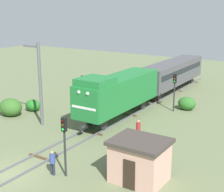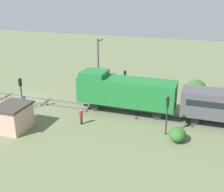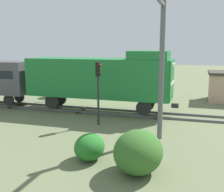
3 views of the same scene
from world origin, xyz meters
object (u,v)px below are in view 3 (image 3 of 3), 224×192
Objects in this scene: worker_by_signal at (155,93)px; catenary_mast at (161,66)px; relay_hut at (224,86)px; traffic_signal_mid at (98,82)px; locomotive at (101,77)px; traffic_signal_far at (60,71)px.

worker_by_signal is 0.22× the size of catenary_mast.
traffic_signal_mid is at bearing 141.96° from relay_hut.
relay_hut is (7.50, -9.50, -1.38)m from locomotive.
relay_hut is at bearing -75.27° from traffic_signal_far.
relay_hut is at bearing -19.04° from catenary_mast.
catenary_mast reaches higher than locomotive.
traffic_signal_mid is 0.54× the size of catenary_mast.
traffic_signal_mid reaches higher than relay_hut.
traffic_signal_mid is at bearing 72.58° from worker_by_signal.
traffic_signal_mid is 4.67m from catenary_mast.
locomotive is 3.54m from traffic_signal_mid.
locomotive is 7.35m from catenary_mast.
locomotive is 6.82× the size of worker_by_signal.
catenary_mast reaches higher than traffic_signal_mid.
locomotive reaches higher than traffic_signal_mid.
locomotive is at bearing -124.02° from traffic_signal_far.
catenary_mast is (-1.66, -4.19, 1.20)m from traffic_signal_mid.
relay_hut is (3.90, -14.83, -1.36)m from traffic_signal_far.
relay_hut is (12.56, -4.34, -2.67)m from catenary_mast.
relay_hut is (3.30, -5.95, 0.40)m from worker_by_signal.
catenary_mast reaches higher than relay_hut.
relay_hut is at bearing -149.70° from worker_by_signal.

